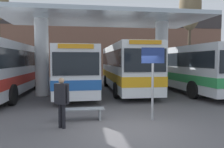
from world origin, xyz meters
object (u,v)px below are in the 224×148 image
at_px(waiting_bench_near_pillar, 82,111).
at_px(poplar_tree_behind_left, 190,8).
at_px(transit_bus_left_bay, 7,67).
at_px(transit_bus_far_right_bay, 183,67).
at_px(pedestrian_waiting, 62,98).
at_px(transit_bus_right_bay, 126,66).
at_px(transit_bus_center_bay, 74,68).
at_px(info_sign_platform, 153,68).

bearing_deg(waiting_bench_near_pillar, poplar_tree_behind_left, 47.75).
xyz_separation_m(transit_bus_left_bay, waiting_bench_near_pillar, (4.66, -6.61, -1.53)).
xyz_separation_m(transit_bus_far_right_bay, pedestrian_waiting, (-8.55, -8.24, -0.77)).
distance_m(transit_bus_left_bay, waiting_bench_near_pillar, 8.23).
xyz_separation_m(transit_bus_right_bay, waiting_bench_near_pillar, (-3.48, -7.80, -1.54)).
bearing_deg(transit_bus_center_bay, pedestrian_waiting, 85.95).
bearing_deg(transit_bus_right_bay, pedestrian_waiting, 65.57).
bearing_deg(transit_bus_left_bay, waiting_bench_near_pillar, 126.73).
relative_size(transit_bus_right_bay, waiting_bench_near_pillar, 5.94).
relative_size(waiting_bench_near_pillar, pedestrian_waiting, 1.02).
bearing_deg(transit_bus_left_bay, transit_bus_right_bay, -170.15).
bearing_deg(poplar_tree_behind_left, transit_bus_left_bay, -161.04).
height_order(transit_bus_far_right_bay, info_sign_platform, transit_bus_far_right_bay).
bearing_deg(transit_bus_far_right_bay, poplar_tree_behind_left, -123.84).
bearing_deg(waiting_bench_near_pillar, pedestrian_waiting, -127.51).
distance_m(transit_bus_right_bay, info_sign_platform, 8.22).
bearing_deg(transit_bus_left_bay, transit_bus_far_right_bay, -175.08).
bearing_deg(transit_bus_right_bay, info_sign_platform, 85.88).
bearing_deg(waiting_bench_near_pillar, transit_bus_center_bay, 92.98).
height_order(pedestrian_waiting, poplar_tree_behind_left, poplar_tree_behind_left).
distance_m(waiting_bench_near_pillar, pedestrian_waiting, 1.33).
relative_size(transit_bus_far_right_bay, waiting_bench_near_pillar, 6.69).
distance_m(transit_bus_center_bay, pedestrian_waiting, 8.35).
bearing_deg(pedestrian_waiting, transit_bus_far_right_bay, 81.04).
xyz_separation_m(transit_bus_left_bay, pedestrian_waiting, (3.98, -7.50, -0.82)).
bearing_deg(waiting_bench_near_pillar, transit_bus_far_right_bay, 43.03).
height_order(waiting_bench_near_pillar, poplar_tree_behind_left, poplar_tree_behind_left).
height_order(transit_bus_left_bay, transit_bus_far_right_bay, transit_bus_left_bay).
relative_size(transit_bus_center_bay, info_sign_platform, 3.72).
bearing_deg(transit_bus_right_bay, waiting_bench_near_pillar, 67.12).
relative_size(transit_bus_right_bay, info_sign_platform, 3.72).
bearing_deg(transit_bus_far_right_bay, transit_bus_left_bay, 2.45).
xyz_separation_m(waiting_bench_near_pillar, poplar_tree_behind_left, (10.84, 11.93, 7.12)).
height_order(transit_bus_left_bay, pedestrian_waiting, transit_bus_left_bay).
distance_m(transit_bus_center_bay, transit_bus_far_right_bay, 8.26).
bearing_deg(info_sign_platform, pedestrian_waiting, -171.58).
height_order(transit_bus_left_bay, info_sign_platform, transit_bus_left_bay).
relative_size(transit_bus_right_bay, transit_bus_far_right_bay, 0.89).
height_order(transit_bus_center_bay, pedestrian_waiting, transit_bus_center_bay).
xyz_separation_m(transit_bus_right_bay, pedestrian_waiting, (-4.16, -8.68, -0.83)).
relative_size(transit_bus_center_bay, transit_bus_far_right_bay, 0.89).
xyz_separation_m(pedestrian_waiting, poplar_tree_behind_left, (11.52, 12.82, 6.41)).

